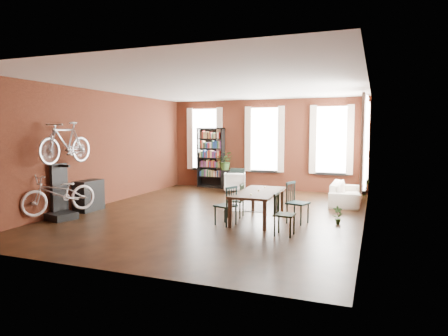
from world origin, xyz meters
The scene contains 19 objects.
room centered at (0.25, 0.62, 2.14)m, with size 9.00×9.04×3.22m.
dining_table centered at (1.18, -0.40, 0.34)m, with size 0.90×1.99×0.68m, color #4F3D2F.
dining_chair_a centered at (0.63, -1.12, 0.43)m, with size 0.40×0.40×0.87m, color #183534.
dining_chair_b centered at (0.56, -0.26, 0.41)m, with size 0.38×0.38×0.81m, color #1F2F1B.
dining_chair_c centered at (2.04, -1.55, 0.42)m, with size 0.39×0.39×0.84m, color black.
dining_chair_d centered at (2.09, -0.39, 0.46)m, with size 0.43×0.43×0.93m, color #1C3B3E.
bookshelf centered at (-2.00, 4.30, 1.10)m, with size 1.00×0.32×2.20m, color black.
white_armchair centered at (-0.82, 3.63, 0.37)m, with size 0.72×0.67×0.74m, color silver.
cream_sofa centered at (2.95, 2.60, 0.41)m, with size 2.08×0.61×0.81m, color beige.
striped_rug centered at (0.40, 1.20, 0.01)m, with size 1.04×1.66×0.01m, color black.
bike_trainer centered at (-3.18, -2.01, 0.08)m, with size 0.56×0.56×0.16m, color black.
bike_wall_rack centered at (-3.40, -1.80, 0.65)m, with size 0.16×0.60×1.30m, color black.
console_table centered at (-3.28, -0.90, 0.40)m, with size 0.40×0.80×0.80m, color black.
plant_stand centered at (-1.37, 4.23, 0.34)m, with size 0.34×0.34×0.68m, color black.
plant_by_sofa centered at (3.37, 4.30, 0.14)m, with size 0.34×0.61×0.27m, color #2D5421.
plant_small centered at (2.95, -0.17, 0.07)m, with size 0.22×0.41×0.15m, color #275120.
bicycle_floor centered at (-3.16, -2.04, 1.05)m, with size 0.62×0.93×1.78m, color beige.
bicycle_hung centered at (-3.15, -1.80, 2.13)m, with size 0.47×1.00×1.66m, color #A5A8AD.
plant_on_stand centered at (-1.39, 4.23, 0.94)m, with size 0.61×0.67×0.52m, color #325220.
Camera 1 is at (3.71, -9.27, 2.06)m, focal length 32.00 mm.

